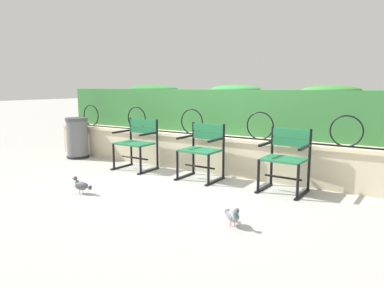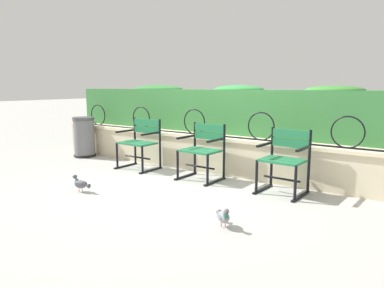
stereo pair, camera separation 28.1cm
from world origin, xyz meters
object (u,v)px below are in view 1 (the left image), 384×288
(park_chair_left, at_px, (137,142))
(park_chair_right, at_px, (286,157))
(park_chair_centre, at_px, (202,149))
(pigeon_near_chairs, at_px, (81,185))
(pigeon_far_side, at_px, (233,216))
(trash_bin, at_px, (77,139))

(park_chair_left, relative_size, park_chair_right, 1.01)
(park_chair_centre, xyz_separation_m, pigeon_near_chairs, (-0.94, -1.49, -0.34))
(pigeon_near_chairs, relative_size, pigeon_far_side, 1.22)
(park_chair_right, distance_m, pigeon_far_side, 1.51)
(park_chair_centre, height_order, trash_bin, park_chair_centre)
(park_chair_left, xyz_separation_m, park_chair_centre, (1.25, 0.01, -0.01))
(park_chair_centre, height_order, pigeon_near_chairs, park_chair_centre)
(park_chair_left, bearing_deg, pigeon_far_side, -30.39)
(park_chair_left, bearing_deg, park_chair_right, 0.84)
(park_chair_right, bearing_deg, pigeon_near_chairs, -145.21)
(park_chair_left, distance_m, trash_bin, 1.61)
(trash_bin, bearing_deg, park_chair_centre, -1.89)
(park_chair_right, relative_size, trash_bin, 1.06)
(park_chair_left, relative_size, pigeon_near_chairs, 2.88)
(park_chair_centre, bearing_deg, park_chair_left, -179.59)
(pigeon_near_chairs, xyz_separation_m, pigeon_far_side, (2.13, 0.05, 0.00))
(pigeon_near_chairs, height_order, trash_bin, trash_bin)
(pigeon_far_side, bearing_deg, park_chair_centre, 129.59)
(pigeon_far_side, height_order, trash_bin, trash_bin)
(pigeon_near_chairs, bearing_deg, pigeon_far_side, 1.34)
(park_chair_left, xyz_separation_m, pigeon_near_chairs, (0.32, -1.49, -0.35))
(park_chair_right, height_order, pigeon_far_side, park_chair_right)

